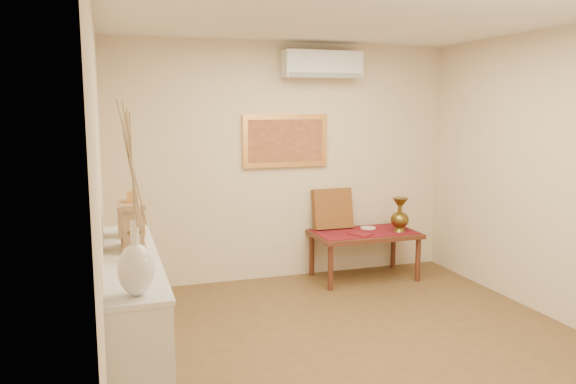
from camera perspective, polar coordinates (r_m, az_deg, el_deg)
name	(u,v)px	position (r m, az deg, el deg)	size (l,w,h in m)	color
floor	(369,355)	(4.77, 8.26, -16.03)	(4.50, 4.50, 0.00)	brown
ceiling	(377,8)	(4.39, 9.06, 17.94)	(4.50, 4.50, 0.00)	silver
wall_back	(285,162)	(6.45, -0.34, 3.03)	(4.00, 0.02, 2.70)	beige
wall_left	(101,203)	(3.92, -18.49, -1.10)	(0.02, 4.50, 2.70)	beige
white_vase	(133,201)	(3.05, -15.43, -0.91)	(0.20, 0.20, 1.03)	silver
candlestick	(136,255)	(3.54, -15.20, -6.23)	(0.11, 0.11, 0.23)	silver
brass_urn_small	(135,242)	(3.83, -15.31, -4.95)	(0.11, 0.11, 0.25)	brown
table_cloth	(364,232)	(6.55, 7.78, -4.02)	(1.14, 0.59, 0.01)	maroon
brass_urn_tall	(400,211)	(6.58, 11.30, -1.91)	(0.21, 0.21, 0.48)	brown
plate	(368,228)	(6.71, 8.14, -3.63)	(0.18, 0.18, 0.01)	silver
menu	(360,234)	(6.38, 7.35, -4.26)	(0.18, 0.25, 0.01)	maroon
cushion	(332,209)	(6.62, 4.54, -1.70)	(0.47, 0.10, 0.47)	#5A1E12
display_ledge	(133,324)	(4.15, -15.44, -12.76)	(0.37, 2.02, 0.98)	silver
mantel_clock	(133,225)	(4.14, -15.50, -3.21)	(0.17, 0.36, 0.41)	#A37D54
wooden_chest	(128,220)	(4.58, -15.94, -2.77)	(0.16, 0.21, 0.24)	#A37D54
low_table	(364,238)	(6.57, 7.77, -4.60)	(1.20, 0.70, 0.55)	#522618
painting	(285,141)	(6.41, -0.27, 5.23)	(1.00, 0.06, 0.60)	#DD9647
ac_unit	(322,65)	(6.45, 3.49, 12.78)	(0.90, 0.25, 0.30)	silver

